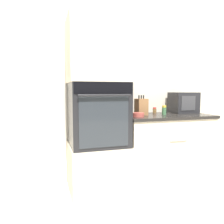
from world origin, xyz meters
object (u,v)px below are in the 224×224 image
Objects in this scene: knife_block at (141,107)px; condiment_jar_far at (143,110)px; wall_oven at (98,114)px; condiment_jar_mid at (155,110)px; microwave at (183,103)px; condiment_jar_near at (164,110)px; bowl at (138,115)px.

knife_block is 2.49× the size of condiment_jar_far.
wall_oven reaches higher than condiment_jar_mid.
microwave is 1.37× the size of knife_block.
condiment_jar_far is (0.08, 0.13, -0.05)m from knife_block.
microwave is 0.41m from condiment_jar_mid.
microwave reaches higher than condiment_jar_near.
condiment_jar_near reaches higher than condiment_jar_mid.
knife_block is at bearing -123.39° from condiment_jar_far.
microwave reaches higher than condiment_jar_mid.
wall_oven is 0.86m from condiment_jar_mid.
wall_oven is 7.22× the size of condiment_jar_far.
microwave is (1.22, 0.12, 0.11)m from wall_oven.
condiment_jar_near is (0.40, 0.10, 0.03)m from bowl.
condiment_jar_near is (0.27, -0.09, -0.04)m from knife_block.
condiment_jar_far is at bearing 173.36° from microwave.
microwave is 0.41m from condiment_jar_near.
knife_block reaches higher than condiment_jar_mid.
microwave is 3.41× the size of condiment_jar_far.
wall_oven is at bearing -163.92° from condiment_jar_far.
wall_oven is at bearing 178.30° from condiment_jar_near.
condiment_jar_near is 0.29m from condiment_jar_far.
condiment_jar_mid is at bearing 40.79° from bowl.
wall_oven reaches higher than microwave.
condiment_jar_mid is 0.18m from condiment_jar_far.
wall_oven is 5.96× the size of condiment_jar_near.
condiment_jar_mid is at bearing 4.48° from condiment_jar_far.
condiment_jar_mid is at bearing 168.41° from microwave.
knife_block is at bearing -174.59° from microwave.
condiment_jar_near reaches higher than bowl.
bowl is 0.41m from condiment_jar_near.
wall_oven is 0.84m from condiment_jar_near.
bowl is at bearing -122.75° from knife_block.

